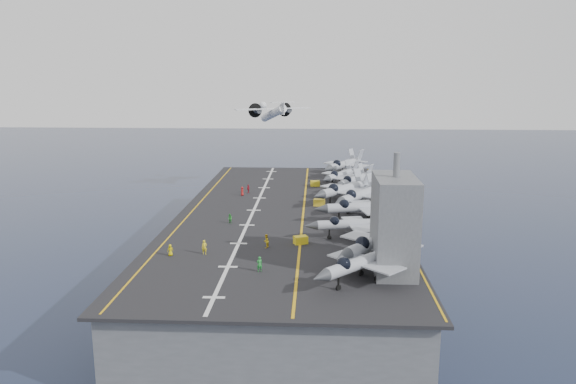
{
  "coord_description": "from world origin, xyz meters",
  "views": [
    {
      "loc": [
        5.26,
        -97.97,
        35.08
      ],
      "look_at": [
        0.0,
        4.0,
        13.0
      ],
      "focal_mm": 35.0,
      "sensor_mm": 36.0,
      "label": 1
    }
  ],
  "objects_px": {
    "island_superstructure": "(395,213)",
    "tow_cart_a": "(301,240)",
    "transport_plane": "(273,113)",
    "fighter_jet_0": "(361,261)"
  },
  "relations": [
    {
      "from": "tow_cart_a",
      "to": "transport_plane",
      "type": "bearing_deg",
      "value": 97.08
    },
    {
      "from": "island_superstructure",
      "to": "fighter_jet_0",
      "type": "height_order",
      "value": "island_superstructure"
    },
    {
      "from": "island_superstructure",
      "to": "fighter_jet_0",
      "type": "bearing_deg",
      "value": -136.11
    },
    {
      "from": "tow_cart_a",
      "to": "fighter_jet_0",
      "type": "bearing_deg",
      "value": -62.24
    },
    {
      "from": "island_superstructure",
      "to": "tow_cart_a",
      "type": "distance_m",
      "value": 17.29
    },
    {
      "from": "tow_cart_a",
      "to": "transport_plane",
      "type": "xyz_separation_m",
      "value": [
        -10.34,
        83.27,
        12.16
      ]
    },
    {
      "from": "tow_cart_a",
      "to": "island_superstructure",
      "type": "bearing_deg",
      "value": -41.13
    },
    {
      "from": "fighter_jet_0",
      "to": "island_superstructure",
      "type": "bearing_deg",
      "value": 43.89
    },
    {
      "from": "island_superstructure",
      "to": "transport_plane",
      "type": "xyz_separation_m",
      "value": [
        -22.28,
        93.69,
        5.24
      ]
    },
    {
      "from": "island_superstructure",
      "to": "transport_plane",
      "type": "bearing_deg",
      "value": 103.38
    }
  ]
}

